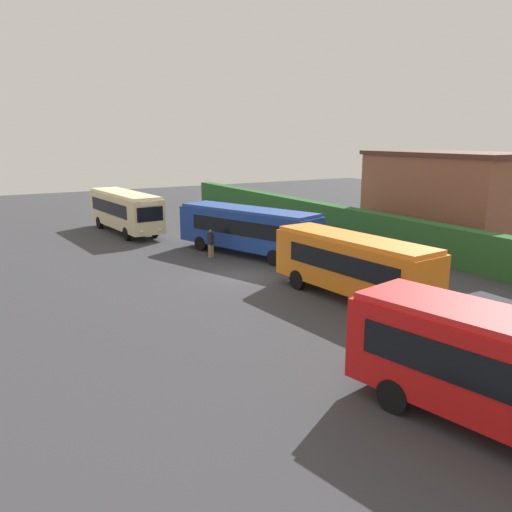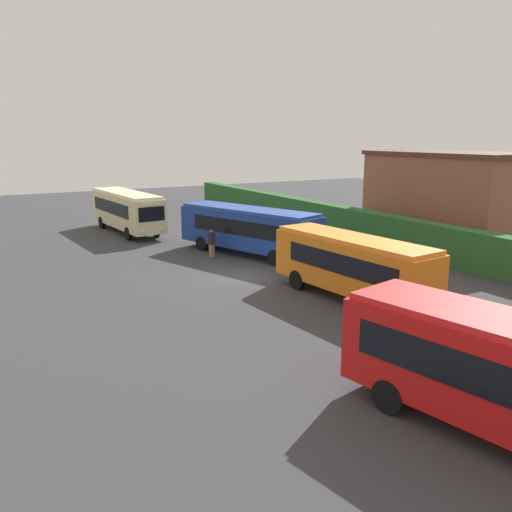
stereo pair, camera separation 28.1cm
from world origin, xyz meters
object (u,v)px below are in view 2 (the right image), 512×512
bus_red (511,374)px  person_center (212,243)px  bus_blue (248,228)px  traffic_cone (365,257)px  bus_cream (127,209)px  person_left (273,235)px  bus_orange (352,263)px

bus_red → person_center: size_ratio=5.04×
bus_blue → traffic_cone: bus_blue is taller
bus_cream → bus_red: bearing=-4.4°
bus_red → person_left: size_ratio=4.82×
bus_blue → person_left: size_ratio=5.60×
bus_orange → person_center: bearing=5.3°
bus_cream → person_center: bus_cream is taller
bus_cream → bus_orange: bearing=6.1°
bus_cream → bus_red: size_ratio=1.13×
bus_orange → traffic_cone: bus_orange is taller
bus_cream → bus_orange: size_ratio=1.13×
bus_red → person_left: bus_red is taller
person_left → bus_red: bearing=38.0°
traffic_cone → person_center: bearing=-127.2°
person_left → bus_blue: bearing=-20.3°
bus_cream → bus_blue: bus_cream is taller
bus_orange → bus_cream: bearing=5.6°
traffic_cone → bus_orange: bearing=-46.3°
bus_cream → person_center: bearing=6.5°
bus_blue → person_center: (-0.56, -2.40, -0.83)m
person_left → bus_orange: bearing=42.0°
bus_cream → person_left: size_ratio=5.43×
bus_blue → bus_red: (21.94, -4.46, 0.05)m
bus_orange → traffic_cone: bearing=-51.5°
bus_red → bus_blue: bearing=157.2°
bus_red → traffic_cone: 19.36m
bus_orange → person_left: 11.71m
bus_orange → person_left: (-11.40, 2.55, -0.75)m
bus_blue → person_center: bearing=57.8°
bus_blue → bus_orange: 10.80m
bus_blue → bus_orange: bus_blue is taller
bus_blue → bus_red: bus_red is taller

